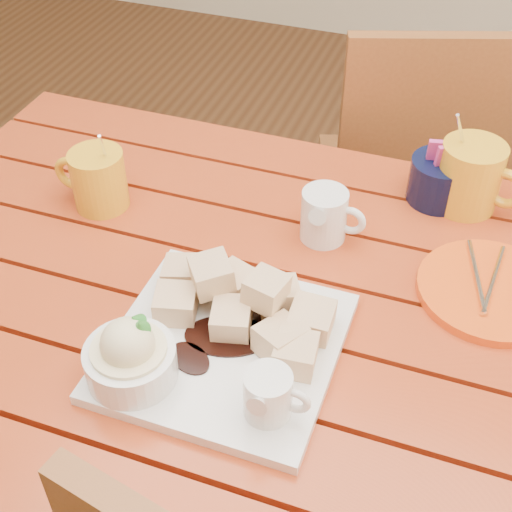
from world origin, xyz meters
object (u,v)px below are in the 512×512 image
at_px(coffee_mug_left, 97,179).
at_px(coffee_mug_right, 471,176).
at_px(orange_saucer, 492,291).
at_px(dessert_plate, 207,340).
at_px(chair_far, 427,189).
at_px(table, 264,349).

xyz_separation_m(coffee_mug_left, coffee_mug_right, (0.54, 0.19, 0.01)).
distance_m(coffee_mug_right, orange_saucer, 0.21).
height_order(dessert_plate, orange_saucer, dessert_plate).
distance_m(coffee_mug_left, chair_far, 0.77).
bearing_deg(coffee_mug_right, orange_saucer, -56.99).
bearing_deg(coffee_mug_right, dessert_plate, -106.03).
height_order(table, orange_saucer, orange_saucer).
xyz_separation_m(coffee_mug_right, chair_far, (-0.08, 0.36, -0.29)).
xyz_separation_m(table, chair_far, (0.15, 0.66, -0.13)).
bearing_deg(coffee_mug_left, table, -18.61).
bearing_deg(orange_saucer, coffee_mug_right, 107.56).
height_order(table, coffee_mug_right, coffee_mug_right).
bearing_deg(chair_far, orange_saucer, 85.60).
height_order(orange_saucer, chair_far, chair_far).
bearing_deg(dessert_plate, orange_saucer, 36.03).
distance_m(dessert_plate, chair_far, 0.85).
relative_size(table, chair_far, 1.30).
relative_size(dessert_plate, coffee_mug_left, 1.98).
xyz_separation_m(table, coffee_mug_right, (0.23, 0.30, 0.16)).
xyz_separation_m(dessert_plate, coffee_mug_left, (-0.28, 0.24, 0.02)).
distance_m(dessert_plate, orange_saucer, 0.40).
relative_size(dessert_plate, chair_far, 0.31).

